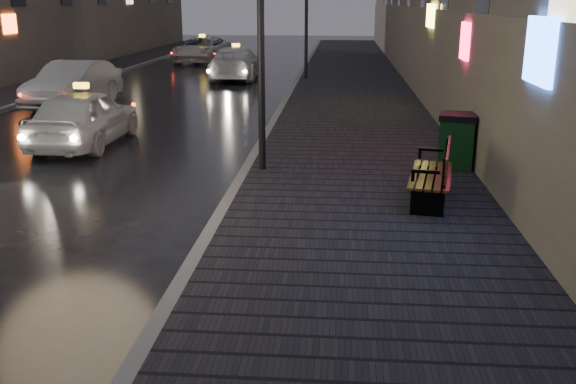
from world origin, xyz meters
name	(u,v)px	position (x,y,z in m)	size (l,w,h in m)	color
ground	(47,305)	(0.00, 0.00, 0.00)	(120.00, 120.00, 0.00)	black
sidewalk	(353,83)	(3.90, 21.00, 0.07)	(4.60, 58.00, 0.15)	black
curb	(296,82)	(1.50, 21.00, 0.07)	(0.20, 58.00, 0.15)	slate
sidewalk_far	(66,80)	(-8.70, 21.00, 0.07)	(2.40, 58.00, 0.15)	black
curb_far	(95,80)	(-7.40, 21.00, 0.07)	(0.20, 58.00, 0.15)	slate
bench	(436,174)	(5.05, 4.02, 0.64)	(0.99, 2.00, 0.98)	black
trash_bin	(457,140)	(5.80, 6.43, 0.72)	(0.88, 0.88, 1.12)	black
taxi_near	(84,117)	(-2.85, 8.48, 0.70)	(1.66, 4.13, 1.41)	silver
car_left_mid	(73,84)	(-5.58, 14.41, 0.75)	(1.58, 4.52, 1.49)	#A4A4AC
taxi_mid	(236,63)	(-1.33, 22.48, 0.73)	(2.03, 5.00, 1.45)	white
taxi_far	(203,49)	(-4.62, 30.69, 0.72)	(2.38, 5.16, 1.43)	silver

